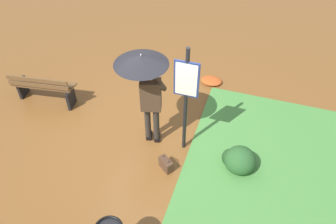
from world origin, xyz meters
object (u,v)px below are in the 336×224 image
(person_with_umbrella, at_px, (146,78))
(handbag, at_px, (166,164))
(info_sign_post, at_px, (186,91))
(park_bench, at_px, (43,87))

(person_with_umbrella, xyz_separation_m, handbag, (-0.58, 0.62, -1.42))
(info_sign_post, bearing_deg, park_bench, -6.44)
(person_with_umbrella, height_order, park_bench, person_with_umbrella)
(person_with_umbrella, relative_size, handbag, 5.53)
(person_with_umbrella, xyz_separation_m, info_sign_post, (-0.74, -0.00, -0.11))
(handbag, bearing_deg, info_sign_post, -104.77)
(info_sign_post, bearing_deg, handbag, 75.23)
(person_with_umbrella, distance_m, handbag, 1.66)
(handbag, xyz_separation_m, park_bench, (3.24, -1.01, 0.28))
(person_with_umbrella, relative_size, park_bench, 1.46)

